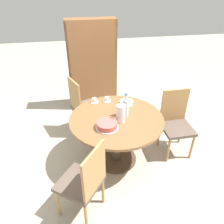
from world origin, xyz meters
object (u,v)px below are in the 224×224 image
at_px(cake_main, 107,125).
at_px(cup_a, 94,101).
at_px(bookshelf, 93,68).
at_px(coffee_pot, 121,113).
at_px(water_bottle, 126,107).
at_px(cup_b, 107,100).
at_px(chair_a, 83,105).
at_px(chair_b, 85,181).
at_px(chair_c, 176,122).

height_order(cake_main, cup_a, cake_main).
xyz_separation_m(bookshelf, cake_main, (-0.02, -1.82, -0.05)).
distance_m(coffee_pot, cup_a, 0.62).
distance_m(water_bottle, cup_b, 0.48).
xyz_separation_m(chair_a, cup_a, (0.16, -0.35, 0.26)).
bearing_deg(cup_b, bookshelf, 94.15).
relative_size(chair_a, chair_b, 1.00).
distance_m(bookshelf, cup_a, 1.17).
height_order(chair_c, bookshelf, bookshelf).
bearing_deg(chair_b, coffee_pot, 179.14).
bearing_deg(coffee_pot, cup_a, 116.45).
bearing_deg(coffee_pot, cake_main, -151.18).
xyz_separation_m(chair_c, cup_a, (-1.13, 0.38, 0.26)).
bearing_deg(cup_b, chair_c, -21.63).
relative_size(coffee_pot, water_bottle, 0.83).
height_order(coffee_pot, cup_a, coffee_pot).
distance_m(chair_c, water_bottle, 0.86).
height_order(water_bottle, cup_b, water_bottle).
height_order(chair_b, chair_c, same).
relative_size(chair_c, cup_b, 8.03).
distance_m(chair_a, coffee_pot, 1.06).
distance_m(chair_b, cake_main, 0.70).
xyz_separation_m(chair_a, cake_main, (0.24, -1.00, 0.27)).
relative_size(bookshelf, cake_main, 5.99).
bearing_deg(chair_b, cake_main, -173.32).
distance_m(chair_a, bookshelf, 0.91).
xyz_separation_m(chair_b, chair_c, (1.38, 0.83, 0.00)).
relative_size(water_bottle, cake_main, 1.16).
xyz_separation_m(coffee_pot, water_bottle, (0.09, 0.11, 0.01)).
bearing_deg(chair_a, coffee_pot, -176.11).
distance_m(chair_b, water_bottle, 1.05).
distance_m(cake_main, cup_b, 0.66).
relative_size(chair_a, bookshelf, 0.57).
relative_size(chair_c, cake_main, 3.42).
relative_size(cake_main, cup_a, 2.35).
height_order(water_bottle, cup_a, water_bottle).
height_order(water_bottle, cake_main, water_bottle).
xyz_separation_m(chair_c, water_bottle, (-0.77, -0.06, 0.36)).
bearing_deg(coffee_pot, water_bottle, 52.04).
distance_m(chair_c, bookshelf, 1.89).
bearing_deg(chair_a, bookshelf, -39.28).
distance_m(chair_b, cup_b, 1.31).
bearing_deg(cake_main, water_bottle, 38.02).
relative_size(coffee_pot, cake_main, 0.97).
bearing_deg(chair_c, chair_a, 150.01).
height_order(cup_a, cup_b, same).
xyz_separation_m(chair_a, chair_c, (1.29, -0.73, 0.00)).
bearing_deg(cake_main, chair_b, -120.42).
relative_size(water_bottle, cup_a, 2.72).
bearing_deg(chair_c, cup_b, 157.78).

